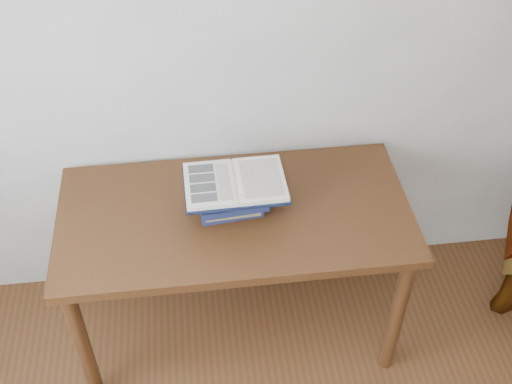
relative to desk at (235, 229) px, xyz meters
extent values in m
cube|color=beige|center=(0.04, 0.37, 0.67)|extent=(3.50, 0.04, 2.60)
cube|color=#3F1C0F|center=(0.00, 0.00, 0.08)|extent=(1.37, 0.68, 0.04)
cylinder|color=#3F1C0F|center=(-0.62, -0.28, -0.29)|extent=(0.06, 0.06, 0.69)
cylinder|color=#3F1C0F|center=(0.62, -0.28, -0.29)|extent=(0.06, 0.06, 0.69)
cylinder|color=#3F1C0F|center=(-0.62, 0.28, -0.29)|extent=(0.06, 0.06, 0.69)
cylinder|color=#3F1C0F|center=(0.62, 0.28, -0.29)|extent=(0.06, 0.06, 0.69)
cube|color=#172445|center=(-0.02, 0.02, 0.12)|extent=(0.25, 0.17, 0.03)
cube|color=olive|center=(-0.01, 0.00, 0.15)|extent=(0.22, 0.15, 0.03)
cube|color=#172445|center=(-0.01, 0.00, 0.18)|extent=(0.27, 0.20, 0.03)
cube|color=#172445|center=(0.01, 0.01, 0.21)|extent=(0.21, 0.19, 0.03)
cube|color=black|center=(0.01, 0.01, 0.23)|extent=(0.39, 0.27, 0.01)
cube|color=beige|center=(-0.09, 0.01, 0.24)|extent=(0.19, 0.26, 0.02)
cube|color=beige|center=(0.10, 0.01, 0.24)|extent=(0.19, 0.26, 0.02)
cylinder|color=beige|center=(0.01, 0.01, 0.24)|extent=(0.02, 0.25, 0.01)
cube|color=black|center=(-0.12, 0.09, 0.25)|extent=(0.10, 0.05, 0.00)
cube|color=black|center=(-0.12, 0.04, 0.25)|extent=(0.10, 0.05, 0.00)
cube|color=black|center=(-0.11, -0.02, 0.25)|extent=(0.10, 0.05, 0.00)
cube|color=black|center=(-0.11, -0.07, 0.25)|extent=(0.10, 0.05, 0.00)
cube|color=beige|center=(-0.04, 0.01, 0.25)|extent=(0.05, 0.21, 0.00)
cube|color=beige|center=(0.10, 0.01, 0.25)|extent=(0.15, 0.21, 0.00)
camera|label=1|loc=(-0.13, -1.76, 1.84)|focal=45.00mm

